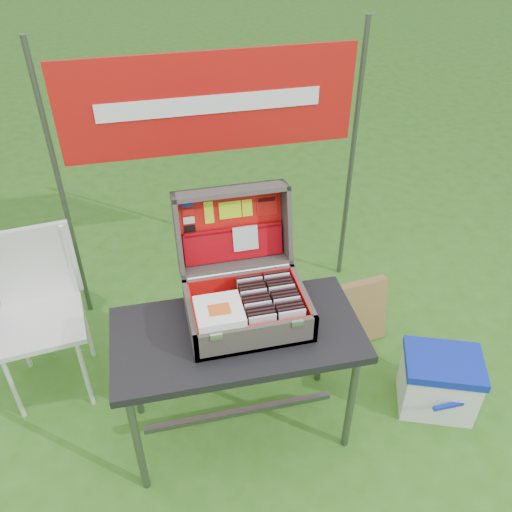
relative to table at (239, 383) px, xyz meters
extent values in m
plane|color=#2F6417|center=(0.09, 0.00, -0.34)|extent=(80.00, 80.00, 0.00)
cube|color=black|center=(0.00, 0.00, 0.32)|extent=(1.11, 0.57, 0.04)
cylinder|color=#59595B|center=(-0.49, -0.21, -0.02)|extent=(0.04, 0.04, 0.65)
cylinder|color=#59595B|center=(0.49, -0.21, -0.02)|extent=(0.04, 0.04, 0.65)
cylinder|color=#59595B|center=(-0.49, 0.21, -0.02)|extent=(0.04, 0.04, 0.65)
cylinder|color=#59595B|center=(0.49, 0.21, -0.02)|extent=(0.04, 0.04, 0.65)
cube|color=#59595B|center=(0.00, 0.00, -0.22)|extent=(0.95, 0.03, 0.03)
cube|color=#4B443D|center=(0.06, 0.05, 0.35)|extent=(0.53, 0.38, 0.02)
cube|color=#4B443D|center=(0.06, -0.13, 0.41)|extent=(0.53, 0.02, 0.14)
cube|color=#4B443D|center=(0.06, 0.22, 0.41)|extent=(0.53, 0.02, 0.14)
cube|color=#4B443D|center=(-0.19, 0.05, 0.41)|extent=(0.02, 0.38, 0.14)
cube|color=#4B443D|center=(0.31, 0.05, 0.41)|extent=(0.02, 0.38, 0.14)
cube|color=red|center=(0.06, 0.05, 0.37)|extent=(0.48, 0.33, 0.01)
cube|color=silver|center=(-0.11, -0.14, 0.47)|extent=(0.05, 0.01, 0.03)
cube|color=silver|center=(0.23, -0.14, 0.47)|extent=(0.05, 0.01, 0.03)
cylinder|color=silver|center=(0.06, 0.23, 0.48)|extent=(0.47, 0.02, 0.02)
cube|color=#4B443D|center=(0.06, 0.41, 0.63)|extent=(0.53, 0.11, 0.37)
cube|color=#4B443D|center=(0.06, 0.39, 0.82)|extent=(0.53, 0.14, 0.05)
cube|color=#4B443D|center=(0.06, 0.30, 0.48)|extent=(0.53, 0.14, 0.05)
cube|color=#4B443D|center=(-0.19, 0.35, 0.65)|extent=(0.02, 0.23, 0.40)
cube|color=#4B443D|center=(0.31, 0.35, 0.65)|extent=(0.02, 0.23, 0.40)
cube|color=red|center=(0.06, 0.39, 0.64)|extent=(0.48, 0.09, 0.32)
cube|color=red|center=(0.06, -0.12, 0.42)|extent=(0.48, 0.01, 0.12)
cube|color=red|center=(0.06, 0.21, 0.42)|extent=(0.48, 0.01, 0.12)
cube|color=red|center=(-0.18, 0.05, 0.42)|extent=(0.01, 0.33, 0.12)
cube|color=red|center=(0.30, 0.05, 0.42)|extent=(0.01, 0.33, 0.12)
cube|color=#9D050E|center=(0.06, 0.35, 0.56)|extent=(0.46, 0.07, 0.15)
cube|color=#9D050E|center=(0.06, 0.37, 0.63)|extent=(0.45, 0.02, 0.02)
cube|color=silver|center=(0.12, 0.34, 0.59)|extent=(0.12, 0.04, 0.12)
cube|color=#1933B2|center=(-0.13, 0.42, 0.77)|extent=(0.05, 0.01, 0.03)
cube|color=red|center=(-0.13, 0.41, 0.73)|extent=(0.05, 0.01, 0.03)
cube|color=white|center=(-0.13, 0.40, 0.69)|extent=(0.05, 0.01, 0.03)
cube|color=black|center=(-0.13, 0.39, 0.65)|extent=(0.05, 0.01, 0.03)
cube|color=#B8E614|center=(-0.04, 0.41, 0.71)|extent=(0.04, 0.03, 0.10)
cube|color=#B8E614|center=(0.06, 0.41, 0.71)|extent=(0.10, 0.02, 0.08)
cube|color=#B8E614|center=(0.14, 0.41, 0.71)|extent=(0.05, 0.02, 0.08)
cube|color=red|center=(0.23, 0.41, 0.71)|extent=(0.09, 0.03, 0.09)
cube|color=black|center=(0.23, 0.41, 0.74)|extent=(0.08, 0.01, 0.02)
cube|color=silver|center=(0.09, -0.10, 0.44)|extent=(0.12, 0.01, 0.13)
cube|color=black|center=(0.09, -0.08, 0.44)|extent=(0.12, 0.01, 0.13)
cube|color=black|center=(0.09, -0.06, 0.44)|extent=(0.12, 0.01, 0.13)
cube|color=black|center=(0.09, -0.03, 0.44)|extent=(0.12, 0.01, 0.13)
cube|color=silver|center=(0.09, -0.01, 0.44)|extent=(0.12, 0.01, 0.13)
cube|color=black|center=(0.09, 0.01, 0.44)|extent=(0.12, 0.01, 0.13)
cube|color=black|center=(0.09, 0.03, 0.44)|extent=(0.12, 0.01, 0.13)
cube|color=black|center=(0.09, 0.05, 0.44)|extent=(0.12, 0.01, 0.13)
cube|color=silver|center=(0.09, 0.07, 0.44)|extent=(0.12, 0.01, 0.13)
cube|color=black|center=(0.09, 0.09, 0.44)|extent=(0.12, 0.01, 0.13)
cube|color=black|center=(0.09, 0.11, 0.44)|extent=(0.12, 0.01, 0.13)
cube|color=black|center=(0.09, 0.13, 0.44)|extent=(0.12, 0.01, 0.13)
cube|color=silver|center=(0.09, 0.15, 0.44)|extent=(0.12, 0.01, 0.13)
cube|color=black|center=(0.09, 0.17, 0.44)|extent=(0.12, 0.01, 0.13)
cube|color=silver|center=(0.22, -0.10, 0.44)|extent=(0.12, 0.01, 0.13)
cube|color=black|center=(0.22, -0.08, 0.44)|extent=(0.12, 0.01, 0.13)
cube|color=black|center=(0.22, -0.06, 0.44)|extent=(0.12, 0.01, 0.13)
cube|color=black|center=(0.22, -0.03, 0.44)|extent=(0.12, 0.01, 0.13)
cube|color=silver|center=(0.22, -0.01, 0.44)|extent=(0.12, 0.01, 0.13)
cube|color=black|center=(0.22, 0.01, 0.44)|extent=(0.12, 0.01, 0.13)
cube|color=black|center=(0.22, 0.03, 0.44)|extent=(0.12, 0.01, 0.13)
cube|color=black|center=(0.22, 0.05, 0.44)|extent=(0.12, 0.01, 0.13)
cube|color=silver|center=(0.22, 0.07, 0.44)|extent=(0.12, 0.01, 0.13)
cube|color=black|center=(0.22, 0.09, 0.44)|extent=(0.12, 0.01, 0.13)
cube|color=black|center=(0.22, 0.11, 0.44)|extent=(0.12, 0.01, 0.13)
cube|color=black|center=(0.22, 0.13, 0.44)|extent=(0.12, 0.01, 0.13)
cube|color=silver|center=(0.22, 0.15, 0.44)|extent=(0.12, 0.01, 0.13)
cube|color=black|center=(0.22, 0.17, 0.44)|extent=(0.12, 0.01, 0.13)
cube|color=white|center=(-0.08, -0.02, 0.49)|extent=(0.20, 0.20, 0.00)
cube|color=white|center=(-0.08, -0.02, 0.49)|extent=(0.20, 0.20, 0.00)
cube|color=white|center=(-0.08, -0.02, 0.50)|extent=(0.20, 0.20, 0.00)
cube|color=white|center=(-0.08, -0.02, 0.50)|extent=(0.20, 0.20, 0.00)
cube|color=white|center=(-0.08, -0.02, 0.51)|extent=(0.20, 0.20, 0.00)
cube|color=white|center=(-0.08, -0.02, 0.51)|extent=(0.20, 0.20, 0.00)
cube|color=white|center=(-0.08, -0.02, 0.52)|extent=(0.20, 0.20, 0.00)
cube|color=#D85919|center=(-0.08, -0.03, 0.52)|extent=(0.09, 0.07, 0.00)
cube|color=white|center=(1.04, -0.09, -0.20)|extent=(0.44, 0.39, 0.29)
cube|color=#1026AB|center=(1.04, -0.09, -0.03)|extent=(0.47, 0.41, 0.05)
cube|color=#1026AB|center=(1.04, -0.25, -0.16)|extent=(0.23, 0.02, 0.02)
cube|color=silver|center=(-0.91, 0.50, 0.12)|extent=(0.46, 0.46, 0.03)
cube|color=silver|center=(-0.91, 0.70, 0.35)|extent=(0.42, 0.08, 0.43)
cylinder|color=silver|center=(-1.09, 0.32, -0.11)|extent=(0.02, 0.02, 0.47)
cylinder|color=silver|center=(-0.74, 0.32, -0.11)|extent=(0.02, 0.02, 0.47)
cylinder|color=silver|center=(-1.09, 0.68, -0.11)|extent=(0.02, 0.02, 0.47)
cylinder|color=silver|center=(-0.74, 0.68, -0.11)|extent=(0.02, 0.02, 0.47)
cylinder|color=silver|center=(-0.74, 0.70, 0.34)|extent=(0.02, 0.02, 0.43)
cube|color=olive|center=(0.79, 0.46, -0.14)|extent=(0.40, 0.17, 0.41)
cylinder|color=#59595B|center=(-0.76, 1.10, 0.51)|extent=(0.03, 0.03, 1.70)
cylinder|color=#59595B|center=(0.94, 1.10, 0.51)|extent=(0.03, 0.03, 1.70)
cube|color=#AC110E|center=(0.09, 1.09, 0.96)|extent=(1.60, 0.02, 0.55)
cube|color=white|center=(0.09, 1.08, 0.96)|extent=(1.20, 0.00, 0.10)
camera|label=1|loc=(-0.31, -1.67, 2.03)|focal=38.00mm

